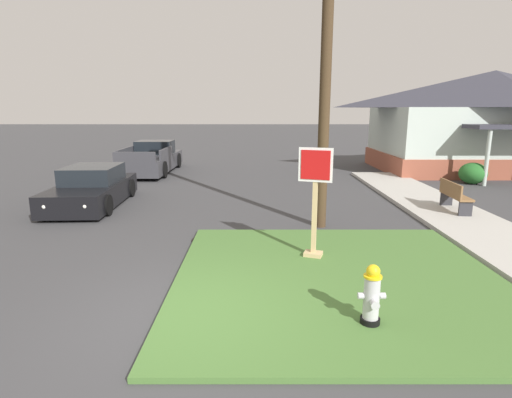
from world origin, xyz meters
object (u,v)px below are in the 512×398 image
Objects in this scene: utility_pole at (326,15)px; street_bench at (452,195)px; stop_sign at (313,206)px; manhole_cover at (205,240)px; pickup_truck_charcoal at (151,160)px; fire_hydrant at (370,296)px; parked_sedan_black at (91,189)px.

street_bench is at bearing 17.12° from utility_pole.
stop_sign is 3.16× the size of manhole_cover.
pickup_truck_charcoal is (-3.91, 10.59, 0.61)m from manhole_cover.
manhole_cover is at bearing 151.72° from stop_sign.
fire_hydrant is 2.77m from stop_sign.
stop_sign is at bearing -37.06° from parked_sedan_black.
manhole_cover is 6.03m from utility_pole.
pickup_truck_charcoal is 12.48m from utility_pole.
utility_pole is at bearing -162.88° from street_bench.
manhole_cover is 0.13× the size of pickup_truck_charcoal.
fire_hydrant is 0.09× the size of utility_pole.
utility_pole is (6.77, -9.44, 4.57)m from pickup_truck_charcoal.
fire_hydrant is 7.58m from street_bench.
parked_sedan_black reaches higher than fire_hydrant.
parked_sedan_black is 7.03m from pickup_truck_charcoal.
stop_sign is 4.75m from utility_pole.
stop_sign is at bearing -28.28° from manhole_cover.
manhole_cover is at bearing -160.84° from street_bench.
manhole_cover is 0.16× the size of parked_sedan_black.
manhole_cover is 0.07× the size of utility_pole.
stop_sign reaches higher than pickup_truck_charcoal.
pickup_truck_charcoal is at bearing 125.67° from utility_pole.
parked_sedan_black is (-4.05, 3.57, 0.53)m from manhole_cover.
utility_pole reaches higher than street_bench.
stop_sign is 0.22× the size of utility_pole.
parked_sedan_black is at bearing -91.19° from pickup_truck_charcoal.
fire_hydrant is 0.59× the size of street_bench.
utility_pole reaches higher than manhole_cover.
parked_sedan_black is 11.05m from street_bench.
parked_sedan_black reaches higher than manhole_cover.
parked_sedan_black is at bearing 132.35° from fire_hydrant.
utility_pole is at bearing -54.33° from pickup_truck_charcoal.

